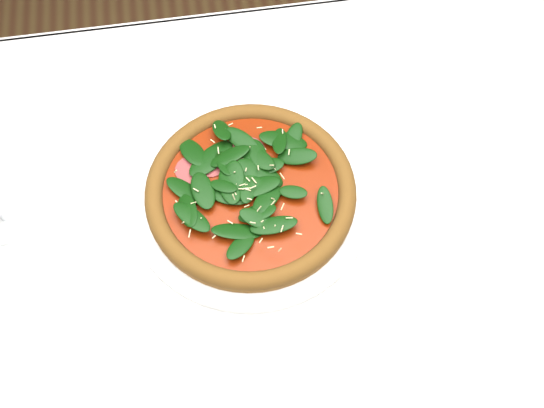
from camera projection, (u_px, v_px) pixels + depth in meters
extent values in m
plane|color=brown|center=(279.00, 368.00, 1.45)|extent=(6.00, 6.00, 0.00)
cube|color=silver|center=(285.00, 238.00, 0.80)|extent=(1.20, 0.80, 0.04)
cylinder|color=#503620|center=(496.00, 137.00, 1.34)|extent=(0.06, 0.06, 0.71)
cube|color=silver|center=(246.00, 58.00, 1.07)|extent=(1.20, 0.01, 0.22)
cylinder|color=white|center=(251.00, 197.00, 0.81)|extent=(0.32, 0.32, 0.01)
torus|color=white|center=(251.00, 196.00, 0.80)|extent=(0.32, 0.32, 0.01)
cylinder|color=#996125|center=(251.00, 193.00, 0.80)|extent=(0.35, 0.35, 0.01)
torus|color=#A66B26|center=(251.00, 190.00, 0.79)|extent=(0.36, 0.36, 0.02)
cylinder|color=#8A2405|center=(251.00, 190.00, 0.79)|extent=(0.29, 0.29, 0.00)
cylinder|color=#973C3C|center=(251.00, 189.00, 0.79)|extent=(0.26, 0.26, 0.00)
ellipsoid|color=#0C3409|center=(250.00, 185.00, 0.78)|extent=(0.28, 0.28, 0.02)
cylinder|color=beige|center=(250.00, 183.00, 0.77)|extent=(0.26, 0.26, 0.00)
cylinder|color=silver|center=(5.00, 219.00, 0.79)|extent=(0.08, 0.08, 0.00)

